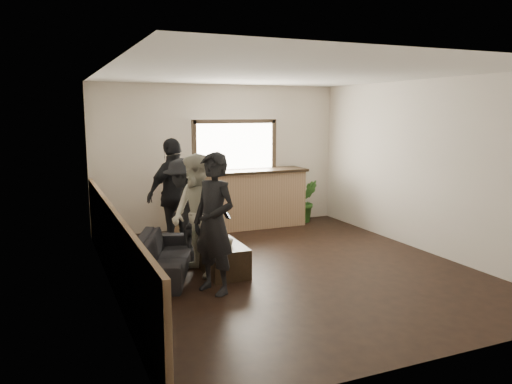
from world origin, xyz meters
name	(u,v)px	position (x,y,z in m)	size (l,w,h in m)	color
ground	(288,268)	(0.00, 0.00, 0.00)	(5.00, 6.00, 0.01)	black
room_shell	(241,172)	(-0.74, 0.00, 1.47)	(5.01, 6.01, 2.80)	silver
bar_counter	(240,196)	(0.30, 2.70, 0.64)	(2.70, 0.68, 2.13)	#9E7856
sofa	(163,255)	(-1.75, 0.47, 0.27)	(1.84, 0.72, 0.54)	black
coffee_table	(223,258)	(-0.95, 0.18, 0.21)	(0.53, 0.95, 0.42)	black
cup_a	(213,237)	(-1.02, 0.41, 0.47)	(0.12, 0.12, 0.09)	silver
cup_b	(230,242)	(-0.89, 0.05, 0.47)	(0.10, 0.10, 0.09)	silver
potted_plant	(306,201)	(1.76, 2.65, 0.44)	(0.49, 0.39, 0.89)	#2D6623
person_a	(214,223)	(-1.30, -0.50, 0.89)	(0.67, 0.77, 1.79)	black
person_b	(198,215)	(-1.30, 0.22, 0.86)	(0.84, 0.97, 1.71)	beige
person_c	(184,210)	(-1.30, 0.96, 0.79)	(0.63, 1.05, 1.59)	black
person_d	(175,194)	(-1.25, 1.69, 0.93)	(1.18, 0.88, 1.86)	black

